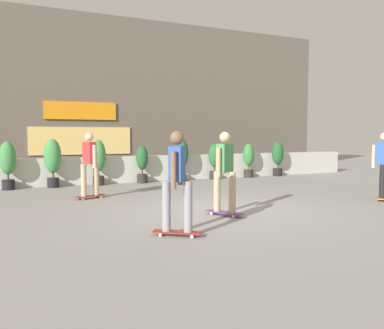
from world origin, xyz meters
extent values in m
plane|color=gray|center=(0.00, 0.00, 0.00)|extent=(48.00, 48.00, 0.00)
cube|color=beige|center=(0.00, 6.00, 0.45)|extent=(18.00, 0.40, 0.90)
cube|color=#60564C|center=(0.00, 10.00, 3.25)|extent=(20.00, 2.00, 6.50)
cube|color=orange|center=(-1.47, 8.96, 2.60)|extent=(2.80, 0.08, 0.70)
cube|color=#F2CC72|center=(-1.47, 8.97, 1.40)|extent=(4.00, 0.06, 1.10)
cylinder|color=black|center=(-4.18, 5.55, 0.15)|extent=(0.36, 0.36, 0.30)
cylinder|color=brown|center=(-4.18, 5.55, 0.38)|extent=(0.06, 0.06, 0.15)
ellipsoid|color=#428C47|center=(-4.18, 5.55, 0.95)|extent=(0.49, 0.49, 1.00)
cylinder|color=black|center=(-2.91, 5.55, 0.15)|extent=(0.36, 0.36, 0.30)
cylinder|color=brown|center=(-2.91, 5.55, 0.38)|extent=(0.06, 0.06, 0.15)
ellipsoid|color=#428C47|center=(-2.91, 5.55, 0.98)|extent=(0.52, 0.52, 1.07)
cylinder|color=#2D2823|center=(-1.50, 5.55, 0.15)|extent=(0.36, 0.36, 0.30)
cylinder|color=brown|center=(-1.50, 5.55, 0.38)|extent=(0.06, 0.06, 0.15)
ellipsoid|color=#428C47|center=(-1.50, 5.55, 0.97)|extent=(0.51, 0.51, 1.03)
cylinder|color=#2D2823|center=(-0.02, 5.55, 0.15)|extent=(0.36, 0.36, 0.30)
cylinder|color=brown|center=(-0.02, 5.55, 0.38)|extent=(0.06, 0.06, 0.15)
ellipsoid|color=#235B2D|center=(-0.02, 5.55, 0.86)|extent=(0.40, 0.40, 0.82)
cylinder|color=#2D2823|center=(1.43, 5.55, 0.15)|extent=(0.36, 0.36, 0.30)
cylinder|color=brown|center=(1.43, 5.55, 0.38)|extent=(0.06, 0.06, 0.15)
ellipsoid|color=#235B2D|center=(1.43, 5.55, 0.99)|extent=(0.52, 0.52, 1.07)
cylinder|color=#2D2823|center=(2.76, 5.55, 0.15)|extent=(0.36, 0.36, 0.30)
cylinder|color=brown|center=(2.76, 5.55, 0.38)|extent=(0.06, 0.06, 0.15)
ellipsoid|color=#2D6B33|center=(2.76, 5.55, 0.88)|extent=(0.42, 0.42, 0.87)
cylinder|color=#2D2823|center=(4.24, 5.55, 0.15)|extent=(0.36, 0.36, 0.30)
cylinder|color=brown|center=(4.24, 5.55, 0.38)|extent=(0.06, 0.06, 0.15)
ellipsoid|color=#387F3D|center=(4.24, 5.55, 0.88)|extent=(0.42, 0.42, 0.86)
cylinder|color=black|center=(5.61, 5.55, 0.15)|extent=(0.36, 0.36, 0.30)
cylinder|color=brown|center=(5.61, 5.55, 0.38)|extent=(0.06, 0.06, 0.15)
ellipsoid|color=#235B2D|center=(5.61, 5.55, 0.91)|extent=(0.45, 0.45, 0.91)
cube|color=#BF8C26|center=(4.40, -0.44, 0.07)|extent=(0.77, 0.62, 0.02)
cylinder|color=silver|center=(4.14, -0.52, 0.03)|extent=(0.06, 0.06, 0.06)
cylinder|color=silver|center=(4.56, -0.22, 0.03)|extent=(0.06, 0.06, 0.06)
cylinder|color=black|center=(4.25, -0.54, 0.49)|extent=(0.14, 0.14, 0.82)
cylinder|color=black|center=(4.54, -0.33, 0.49)|extent=(0.14, 0.14, 0.82)
cube|color=#3359B2|center=(4.40, -0.44, 1.18)|extent=(0.37, 0.41, 0.56)
cylinder|color=beige|center=(4.26, -0.24, 1.10)|extent=(0.09, 0.09, 0.58)
cube|color=maroon|center=(-1.70, -1.65, 0.07)|extent=(0.76, 0.63, 0.02)
cylinder|color=silver|center=(-1.96, -1.57, 0.03)|extent=(0.06, 0.06, 0.06)
cylinder|color=silver|center=(-1.87, -1.44, 0.03)|extent=(0.06, 0.06, 0.06)
cylinder|color=silver|center=(-1.54, -1.87, 0.03)|extent=(0.06, 0.06, 0.06)
cylinder|color=silver|center=(-1.45, -1.74, 0.03)|extent=(0.06, 0.06, 0.06)
cylinder|color=gray|center=(-1.85, -1.55, 0.49)|extent=(0.14, 0.14, 0.82)
cylinder|color=gray|center=(-1.56, -1.76, 0.49)|extent=(0.14, 0.14, 0.82)
cube|color=#3359B2|center=(-1.70, -1.65, 1.18)|extent=(0.37, 0.41, 0.56)
sphere|color=brown|center=(-1.70, -1.65, 1.59)|extent=(0.22, 0.22, 0.22)
cylinder|color=brown|center=(-1.84, -1.84, 1.10)|extent=(0.09, 0.09, 0.58)
cylinder|color=brown|center=(-1.56, -1.46, 1.10)|extent=(0.09, 0.09, 0.58)
cube|color=maroon|center=(-2.27, 2.84, 0.07)|extent=(0.82, 0.47, 0.02)
cylinder|color=silver|center=(-2.05, 3.01, 0.03)|extent=(0.06, 0.05, 0.06)
cylinder|color=silver|center=(-2.00, 2.86, 0.03)|extent=(0.06, 0.05, 0.06)
cylinder|color=silver|center=(-2.54, 2.82, 0.03)|extent=(0.06, 0.05, 0.06)
cylinder|color=silver|center=(-2.48, 2.67, 0.03)|extent=(0.06, 0.05, 0.06)
cylinder|color=tan|center=(-2.10, 2.90, 0.49)|extent=(0.14, 0.14, 0.82)
cylinder|color=tan|center=(-2.44, 2.78, 0.49)|extent=(0.14, 0.14, 0.82)
cube|color=red|center=(-2.27, 2.84, 1.18)|extent=(0.31, 0.41, 0.56)
sphere|color=beige|center=(-2.27, 2.84, 1.59)|extent=(0.22, 0.22, 0.22)
cylinder|color=beige|center=(-2.35, 3.06, 1.10)|extent=(0.09, 0.09, 0.58)
cylinder|color=beige|center=(-2.18, 2.62, 1.10)|extent=(0.09, 0.09, 0.58)
cube|color=#72338C|center=(-0.20, -0.52, 0.07)|extent=(0.57, 0.79, 0.02)
cylinder|color=silver|center=(-0.40, -0.33, 0.03)|extent=(0.05, 0.06, 0.06)
cylinder|color=silver|center=(-0.26, -0.25, 0.03)|extent=(0.05, 0.06, 0.06)
cylinder|color=silver|center=(-0.14, -0.78, 0.03)|extent=(0.05, 0.06, 0.06)
cylinder|color=silver|center=(0.00, -0.71, 0.03)|extent=(0.05, 0.06, 0.06)
cylinder|color=tan|center=(-0.29, -0.36, 0.49)|extent=(0.14, 0.14, 0.82)
cylinder|color=tan|center=(-0.11, -0.68, 0.49)|extent=(0.14, 0.14, 0.82)
cube|color=#3F8C4C|center=(-0.20, -0.52, 1.18)|extent=(0.41, 0.35, 0.56)
sphere|color=tan|center=(-0.20, -0.52, 1.59)|extent=(0.22, 0.22, 0.22)
cylinder|color=tan|center=(-0.40, -0.64, 1.10)|extent=(0.09, 0.09, 0.58)
cylinder|color=tan|center=(0.01, -0.40, 1.10)|extent=(0.09, 0.09, 0.58)
camera|label=1|loc=(-4.15, -7.58, 1.63)|focal=37.70mm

